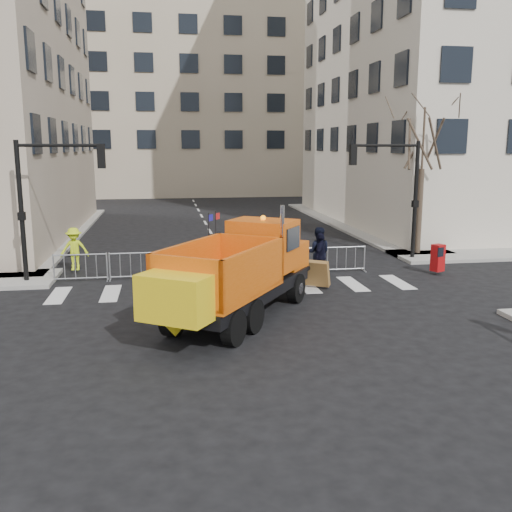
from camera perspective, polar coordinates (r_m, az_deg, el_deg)
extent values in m
plane|color=black|center=(15.91, 1.15, -8.05)|extent=(120.00, 120.00, 0.00)
cube|color=gray|center=(24.01, -2.45, -1.33)|extent=(64.00, 5.00, 0.15)
cube|color=tan|center=(67.20, -7.05, 16.71)|extent=(30.00, 18.00, 24.00)
cylinder|color=black|center=(23.06, -22.40, 3.96)|extent=(0.18, 0.18, 5.40)
cylinder|color=black|center=(26.87, 15.63, 5.26)|extent=(0.18, 0.18, 5.40)
cube|color=black|center=(17.37, -1.57, -3.49)|extent=(5.28, 6.51, 0.40)
cylinder|color=black|center=(19.89, -1.06, -2.68)|extent=(0.81, 0.99, 0.98)
cylinder|color=black|center=(19.17, 4.03, -3.23)|extent=(0.81, 0.99, 0.98)
cylinder|color=black|center=(16.91, -6.19, -5.21)|extent=(0.81, 0.99, 0.98)
cylinder|color=black|center=(16.07, -0.37, -6.01)|extent=(0.81, 0.99, 0.98)
cylinder|color=black|center=(15.97, -8.32, -6.24)|extent=(0.81, 0.99, 0.98)
cylinder|color=black|center=(15.07, -2.25, -7.19)|extent=(0.81, 0.99, 0.98)
cube|color=#CE520B|center=(19.78, 2.06, 0.16)|extent=(2.36, 2.23, 0.90)
cube|color=#CE520B|center=(18.63, 0.70, 1.17)|extent=(2.51, 2.33, 1.61)
cylinder|color=silver|center=(17.61, 2.62, 1.62)|extent=(0.13, 0.13, 2.15)
cube|color=#CE520B|center=(16.07, -3.56, -1.25)|extent=(4.04, 4.52, 1.48)
cube|color=yellow|center=(14.11, -8.17, -4.20)|extent=(1.99, 1.74, 1.16)
cube|color=brown|center=(21.35, 3.61, -1.50)|extent=(2.67, 2.02, 1.01)
imported|color=black|center=(21.58, 2.47, -0.75)|extent=(0.70, 0.62, 1.61)
imported|color=black|center=(22.71, 6.21, 0.34)|extent=(1.17, 1.02, 2.05)
imported|color=black|center=(22.45, 6.47, -0.03)|extent=(0.98, 1.16, 1.86)
imported|color=#CAE61B|center=(24.50, -17.71, 0.68)|extent=(1.15, 0.68, 1.76)
cube|color=#A70C0E|center=(24.35, 17.72, -0.17)|extent=(0.57, 0.55, 1.10)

